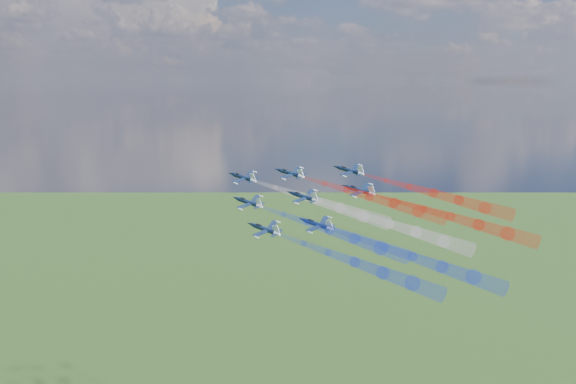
{
  "coord_description": "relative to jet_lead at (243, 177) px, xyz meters",
  "views": [
    {
      "loc": [
        -31.03,
        -156.58,
        174.75
      ],
      "look_at": [
        -6.46,
        19.57,
        143.34
      ],
      "focal_mm": 39.15,
      "sensor_mm": 36.0,
      "label": 1
    }
  ],
  "objects": [
    {
      "name": "trail_lead",
      "position": [
        19.44,
        -19.35,
        -4.15
      ],
      "size": [
        34.83,
        35.24,
        11.52
      ],
      "primitive_type": null,
      "rotation": [
        0.16,
        -0.29,
        0.74
      ],
      "color": "white"
    },
    {
      "name": "jet_lead",
      "position": [
        0.0,
        0.0,
        0.0
      ],
      "size": [
        14.97,
        15.03,
        7.29
      ],
      "primitive_type": null,
      "rotation": [
        0.16,
        -0.29,
        0.74
      ],
      "color": "black"
    },
    {
      "name": "trail_rear_left",
      "position": [
        36.62,
        -50.72,
        -12.25
      ],
      "size": [
        34.83,
        35.24,
        11.52
      ],
      "primitive_type": null,
      "rotation": [
        0.16,
        -0.29,
        0.74
      ],
      "color": "blue"
    },
    {
      "name": "jet_center_third",
      "position": [
        15.9,
        -16.72,
        -3.31
      ],
      "size": [
        14.97,
        15.03,
        7.29
      ],
      "primitive_type": null,
      "rotation": [
        0.16,
        -0.29,
        0.74
      ],
      "color": "black"
    },
    {
      "name": "trail_outer_right",
      "position": [
        51.69,
        -23.48,
        -2.06
      ],
      "size": [
        34.83,
        35.24,
        11.52
      ],
      "primitive_type": null,
      "rotation": [
        0.16,
        -0.29,
        0.74
      ],
      "color": "red"
    },
    {
      "name": "trail_inner_left",
      "position": [
        19.86,
        -34.49,
        -9.01
      ],
      "size": [
        34.83,
        35.24,
        11.52
      ],
      "primitive_type": null,
      "rotation": [
        0.16,
        -0.29,
        0.74
      ],
      "color": "blue"
    },
    {
      "name": "jet_rear_left",
      "position": [
        17.18,
        -31.38,
        -8.1
      ],
      "size": [
        14.97,
        15.03,
        7.29
      ],
      "primitive_type": null,
      "rotation": [
        0.16,
        -0.29,
        0.74
      ],
      "color": "black"
    },
    {
      "name": "trail_rear_right",
      "position": [
        51.49,
        -36.87,
        -5.88
      ],
      "size": [
        34.83,
        35.24,
        11.52
      ],
      "primitive_type": null,
      "rotation": [
        0.16,
        -0.29,
        0.74
      ],
      "color": "red"
    },
    {
      "name": "jet_rear_right",
      "position": [
        32.04,
        -17.52,
        -1.73
      ],
      "size": [
        14.97,
        15.03,
        7.29
      ],
      "primitive_type": null,
      "rotation": [
        0.16,
        -0.29,
        0.74
      ],
      "color": "black"
    },
    {
      "name": "jet_outer_left",
      "position": [
        3.52,
        -29.92,
        -9.26
      ],
      "size": [
        14.97,
        15.03,
        7.29
      ],
      "primitive_type": null,
      "rotation": [
        0.16,
        -0.29,
        0.74
      ],
      "color": "black"
    },
    {
      "name": "trail_outer_left",
      "position": [
        22.96,
        -49.27,
        -13.41
      ],
      "size": [
        34.83,
        35.24,
        11.52
      ],
      "primitive_type": null,
      "rotation": [
        0.16,
        -0.29,
        0.74
      ],
      "color": "blue"
    },
    {
      "name": "trail_center_third",
      "position": [
        35.34,
        -36.07,
        -7.46
      ],
      "size": [
        34.83,
        35.24,
        11.52
      ],
      "primitive_type": null,
      "rotation": [
        0.16,
        -0.29,
        0.74
      ],
      "color": "white"
    },
    {
      "name": "jet_inner_right",
      "position": [
        14.05,
        -3.38,
        1.48
      ],
      "size": [
        14.97,
        15.03,
        7.29
      ],
      "primitive_type": null,
      "rotation": [
        0.16,
        -0.29,
        0.74
      ],
      "color": "black"
    },
    {
      "name": "trail_inner_right",
      "position": [
        33.49,
        -22.73,
        -2.67
      ],
      "size": [
        34.83,
        35.24,
        11.52
      ],
      "primitive_type": null,
      "rotation": [
        0.16,
        -0.29,
        0.74
      ],
      "color": "red"
    },
    {
      "name": "jet_inner_left",
      "position": [
        0.42,
        -15.15,
        -4.86
      ],
      "size": [
        14.97,
        15.03,
        7.29
      ],
      "primitive_type": null,
      "rotation": [
        0.16,
        -0.29,
        0.74
      ],
      "color": "black"
    },
    {
      "name": "jet_outer_right",
      "position": [
        32.25,
        -4.13,
        2.09
      ],
      "size": [
        14.97,
        15.03,
        7.29
      ],
      "primitive_type": null,
      "rotation": [
        0.16,
        -0.29,
        0.74
      ],
      "color": "black"
    }
  ]
}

